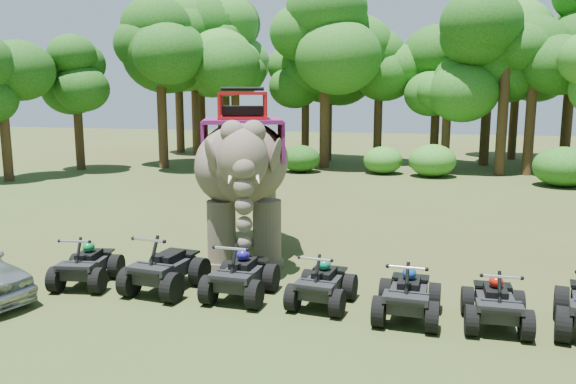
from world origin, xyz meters
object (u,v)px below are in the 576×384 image
elephant (244,173)px  atv_2 (241,269)px  atv_4 (408,288)px  atv_1 (165,261)px  atv_3 (322,278)px  atv_5 (496,296)px  atv_0 (87,259)px

elephant → atv_2: (1.05, -3.24, -1.66)m
atv_4 → atv_1: bearing=179.0°
atv_1 → atv_2: size_ratio=1.06×
atv_4 → elephant: bearing=144.7°
atv_2 → atv_3: atv_2 is taller
atv_2 → elephant: bearing=109.3°
atv_4 → atv_5: bearing=2.9°
elephant → atv_4: 6.09m
atv_0 → atv_1: atv_1 is taller
atv_1 → atv_4: bearing=2.7°
atv_4 → atv_5: atv_4 is taller
atv_1 → atv_4: (5.44, -0.26, -0.06)m
atv_1 → atv_2: atv_1 is taller
atv_5 → atv_1: bearing=176.8°
atv_3 → atv_5: size_ratio=0.99×
atv_2 → atv_3: (1.83, 0.00, -0.05)m
elephant → atv_0: (-2.74, -3.38, -1.69)m
elephant → atv_1: 3.73m
elephant → atv_3: size_ratio=3.40×
atv_3 → atv_2: bearing=-174.5°
atv_0 → atv_3: atv_0 is taller
atv_5 → atv_4: bearing=179.8°
atv_0 → atv_3: bearing=-8.3°
atv_0 → atv_5: size_ratio=1.02×
atv_1 → atv_0: bearing=-171.3°
atv_1 → atv_3: (3.65, 0.03, -0.09)m
atv_4 → atv_5: (1.65, 0.03, -0.03)m
atv_1 → atv_4: size_ratio=1.09×
atv_0 → atv_3: size_ratio=1.03×
atv_2 → atv_5: size_ratio=1.08×
atv_0 → atv_2: bearing=-7.6°
atv_3 → atv_5: atv_5 is taller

